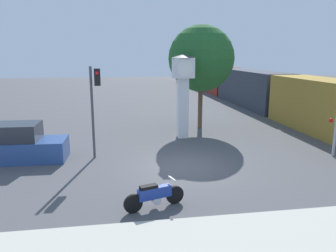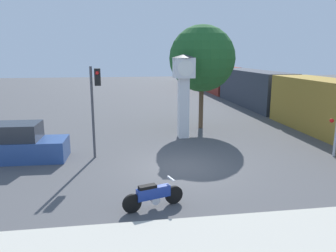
{
  "view_description": "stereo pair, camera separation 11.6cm",
  "coord_description": "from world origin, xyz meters",
  "px_view_note": "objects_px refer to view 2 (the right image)",
  "views": [
    {
      "loc": [
        -2.78,
        -13.71,
        4.97
      ],
      "look_at": [
        -0.47,
        0.82,
        1.73
      ],
      "focal_mm": 35.0,
      "sensor_mm": 36.0,
      "label": 1
    },
    {
      "loc": [
        -2.66,
        -13.73,
        4.97
      ],
      "look_at": [
        -0.47,
        0.82,
        1.73
      ],
      "focal_mm": 35.0,
      "sensor_mm": 36.0,
      "label": 2
    }
  ],
  "objects_px": {
    "parked_car": "(20,145)",
    "motorcycle": "(153,195)",
    "traffic_light": "(95,96)",
    "street_tree": "(202,59)",
    "clock_tower": "(184,83)",
    "freight_train": "(231,82)"
  },
  "relations": [
    {
      "from": "motorcycle",
      "to": "clock_tower",
      "type": "height_order",
      "value": "clock_tower"
    },
    {
      "from": "clock_tower",
      "to": "parked_car",
      "type": "xyz_separation_m",
      "value": [
        -8.53,
        -3.17,
        -2.54
      ]
    },
    {
      "from": "parked_car",
      "to": "motorcycle",
      "type": "bearing_deg",
      "value": -43.91
    },
    {
      "from": "parked_car",
      "to": "freight_train",
      "type": "bearing_deg",
      "value": 51.91
    },
    {
      "from": "freight_train",
      "to": "traffic_light",
      "type": "xyz_separation_m",
      "value": [
        -14.18,
        -21.28,
        1.33
      ]
    },
    {
      "from": "street_tree",
      "to": "clock_tower",
      "type": "bearing_deg",
      "value": -125.74
    },
    {
      "from": "clock_tower",
      "to": "traffic_light",
      "type": "distance_m",
      "value": 5.92
    },
    {
      "from": "traffic_light",
      "to": "parked_car",
      "type": "distance_m",
      "value": 4.27
    },
    {
      "from": "motorcycle",
      "to": "traffic_light",
      "type": "xyz_separation_m",
      "value": [
        -2.13,
        5.81,
        2.58
      ]
    },
    {
      "from": "motorcycle",
      "to": "traffic_light",
      "type": "relative_size",
      "value": 0.47
    },
    {
      "from": "clock_tower",
      "to": "motorcycle",
      "type": "bearing_deg",
      "value": -107.04
    },
    {
      "from": "clock_tower",
      "to": "freight_train",
      "type": "xyz_separation_m",
      "value": [
        9.26,
        17.99,
        -1.59
      ]
    },
    {
      "from": "clock_tower",
      "to": "parked_car",
      "type": "bearing_deg",
      "value": -159.63
    },
    {
      "from": "motorcycle",
      "to": "parked_car",
      "type": "xyz_separation_m",
      "value": [
        -5.74,
        5.92,
        0.3
      ]
    },
    {
      "from": "traffic_light",
      "to": "freight_train",
      "type": "bearing_deg",
      "value": 56.32
    },
    {
      "from": "freight_train",
      "to": "traffic_light",
      "type": "height_order",
      "value": "traffic_light"
    },
    {
      "from": "clock_tower",
      "to": "street_tree",
      "type": "height_order",
      "value": "street_tree"
    },
    {
      "from": "clock_tower",
      "to": "freight_train",
      "type": "height_order",
      "value": "clock_tower"
    },
    {
      "from": "freight_train",
      "to": "clock_tower",
      "type": "bearing_deg",
      "value": -117.22
    },
    {
      "from": "freight_train",
      "to": "parked_car",
      "type": "relative_size",
      "value": 12.01
    },
    {
      "from": "parked_car",
      "to": "clock_tower",
      "type": "bearing_deg",
      "value": 22.34
    },
    {
      "from": "motorcycle",
      "to": "street_tree",
      "type": "height_order",
      "value": "street_tree"
    }
  ]
}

